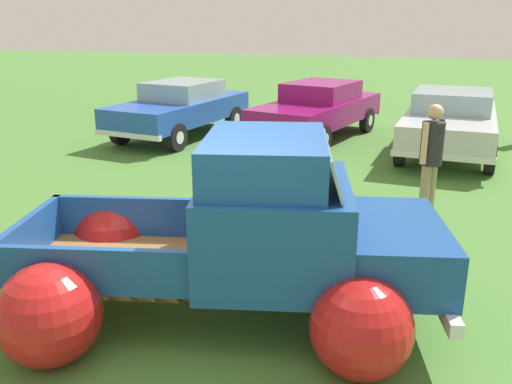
{
  "coord_description": "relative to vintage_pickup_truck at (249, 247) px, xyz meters",
  "views": [
    {
      "loc": [
        1.94,
        -4.84,
        3.01
      ],
      "look_at": [
        0.0,
        1.58,
        0.86
      ],
      "focal_mm": 38.45,
      "sensor_mm": 36.0,
      "label": 1
    }
  ],
  "objects": [
    {
      "name": "lane_cone_1",
      "position": [
        0.69,
        2.03,
        -0.45
      ],
      "size": [
        0.36,
        0.36,
        0.63
      ],
      "color": "black",
      "rests_on": "ground"
    },
    {
      "name": "show_car_1",
      "position": [
        -0.96,
        8.94,
        0.03
      ],
      "size": [
        2.88,
        4.85,
        1.43
      ],
      "rotation": [
        0.0,
        0.0,
        -1.83
      ],
      "color": "black",
      "rests_on": "ground"
    },
    {
      "name": "ground_plane",
      "position": [
        -0.38,
        -0.08,
        -0.76
      ],
      "size": [
        80.0,
        80.0,
        0.0
      ],
      "primitive_type": "plane",
      "color": "#477A33"
    },
    {
      "name": "show_car_2",
      "position": [
        2.22,
        8.13,
        0.03
      ],
      "size": [
        2.3,
        4.7,
        1.43
      ],
      "rotation": [
        0.0,
        0.0,
        -1.65
      ],
      "color": "black",
      "rests_on": "ground"
    },
    {
      "name": "spectator_2",
      "position": [
        1.77,
        3.56,
        0.27
      ],
      "size": [
        0.47,
        0.5,
        1.79
      ],
      "rotation": [
        0.0,
        0.0,
        2.61
      ],
      "color": "gray",
      "rests_on": "ground"
    },
    {
      "name": "show_car_0",
      "position": [
        -4.42,
        8.1,
        0.03
      ],
      "size": [
        2.53,
        4.63,
        1.43
      ],
      "rotation": [
        0.0,
        0.0,
        -1.74
      ],
      "color": "black",
      "rests_on": "ground"
    },
    {
      "name": "vintage_pickup_truck",
      "position": [
        0.0,
        0.0,
        0.0
      ],
      "size": [
        4.92,
        3.51,
        1.96
      ],
      "rotation": [
        0.0,
        0.0,
        0.22
      ],
      "color": "black",
      "rests_on": "ground"
    },
    {
      "name": "lane_cone_0",
      "position": [
        1.42,
        2.14,
        -0.45
      ],
      "size": [
        0.36,
        0.36,
        0.63
      ],
      "color": "black",
      "rests_on": "ground"
    }
  ]
}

